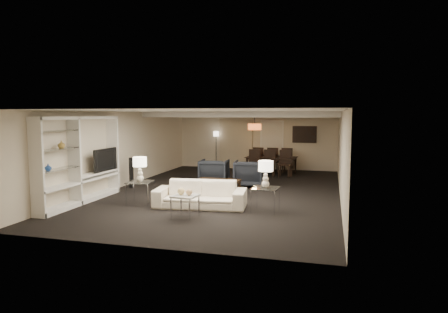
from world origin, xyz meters
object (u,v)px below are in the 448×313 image
coffee_table (217,188)px  floor_lamp (216,150)px  table_lamp_left (140,169)px  chair_fm (274,160)px  pendant_light (255,127)px  vase_blue (48,167)px  chair_fr (288,160)px  television (102,160)px  armchair_left (214,172)px  marble_table (185,207)px  side_table_right (265,200)px  floor_speaker (131,173)px  dining_table (271,166)px  chair_fl (259,159)px  chair_nr (284,164)px  vase_amber (61,144)px  armchair_right (249,174)px  chair_nl (254,163)px  side_table_left (140,193)px  table_lamp_right (266,174)px  chair_nm (269,163)px

coffee_table → floor_lamp: bearing=106.5°
table_lamp_left → chair_fm: (2.63, 6.94, -0.42)m
pendant_light → vase_blue: pendant_light is taller
chair_fr → vase_blue: bearing=67.2°
television → armchair_left: bearing=-44.9°
marble_table → side_table_right: bearing=32.9°
floor_speaker → dining_table: 5.81m
side_table_right → chair_fl: (-1.37, 6.94, 0.22)m
chair_nr → floor_lamp: floor_lamp is taller
table_lamp_left → vase_amber: vase_amber is taller
floor_lamp → armchair_left: bearing=-74.7°
vase_blue → chair_fl: bearing=67.2°
coffee_table → armchair_right: armchair_right is taller
coffee_table → chair_nl: 4.06m
pendant_light → chair_fl: pendant_light is taller
vase_blue → armchair_right: bearing=51.8°
floor_speaker → chair_fm: 6.29m
armchair_right → side_table_left: bearing=49.0°
side_table_right → floor_lamp: bearing=114.7°
marble_table → pendant_light: bearing=87.2°
table_lamp_right → chair_fl: (-1.37, 6.94, -0.42)m
coffee_table → chair_fm: (0.93, 5.34, 0.29)m
chair_fl → chair_fm: same height
armchair_left → chair_nr: bearing=-137.8°
side_table_right → chair_nm: (-0.77, 5.64, 0.22)m
side_table_right → vase_amber: (-4.98, -1.11, 1.35)m
armchair_right → floor_speaker: (-3.68, -1.22, 0.06)m
chair_fl → vase_amber: bearing=70.8°
table_lamp_left → vase_blue: 2.28m
armchair_left → table_lamp_right: table_lamp_right is taller
armchair_right → vase_amber: (-3.88, -4.41, 1.22)m
television → dining_table: television is taller
side_table_right → coffee_table: bearing=136.7°
coffee_table → television: television is taller
chair_nl → chair_nm: size_ratio=1.00×
table_lamp_right → chair_nl: (-1.37, 5.64, -0.42)m
dining_table → chair_nl: bearing=-128.0°
coffee_table → vase_blue: size_ratio=7.75×
side_table_left → chair_nr: (3.23, 5.64, 0.22)m
chair_nl → floor_lamp: bearing=139.0°
side_table_left → chair_fm: size_ratio=0.62×
side_table_left → side_table_right: 3.40m
armchair_left → floor_lamp: (-1.13, 4.15, 0.39)m
chair_fl → vase_blue: bearing=72.1°
chair_fl → chair_fm: (0.60, 0.00, 0.00)m
coffee_table → chair_nm: 4.15m
pendant_light → chair_nl: size_ratio=0.50×
side_table_right → vase_amber: size_ratio=3.41×
pendant_light → dining_table: bearing=42.1°
floor_speaker → dining_table: (4.00, 4.21, -0.15)m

